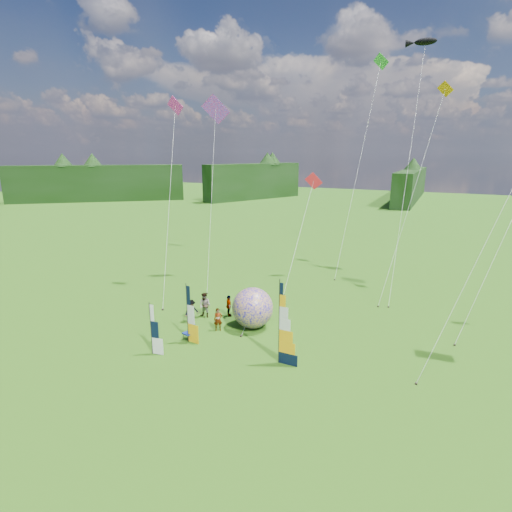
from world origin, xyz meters
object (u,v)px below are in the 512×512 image
at_px(feather_banner_main, 279,324).
at_px(side_banner_far, 151,329).
at_px(spectator_d, 229,306).
at_px(side_banner_left, 187,314).
at_px(camp_chair, 188,332).
at_px(bol_inflatable, 253,308).
at_px(spectator_a, 218,319).
at_px(kite_whale, 410,154).
at_px(spectator_b, 205,305).
at_px(spectator_c, 192,311).

distance_m(feather_banner_main, side_banner_far, 7.43).
xyz_separation_m(feather_banner_main, spectator_d, (-5.72, 4.46, -1.58)).
height_order(side_banner_left, camp_chair, side_banner_left).
bearing_deg(bol_inflatable, side_banner_far, -122.02).
bearing_deg(spectator_a, kite_whale, 24.78).
bearing_deg(camp_chair, spectator_a, 81.20).
height_order(bol_inflatable, spectator_d, bol_inflatable).
xyz_separation_m(side_banner_left, spectator_b, (-1.12, 3.63, -0.94)).
xyz_separation_m(spectator_b, spectator_c, (-0.43, -1.03, -0.11)).
height_order(side_banner_left, spectator_d, side_banner_left).
relative_size(side_banner_left, spectator_c, 2.32).
bearing_deg(bol_inflatable, camp_chair, -128.31).
height_order(feather_banner_main, spectator_c, feather_banner_main).
xyz_separation_m(bol_inflatable, spectator_a, (-1.81, -1.46, -0.60)).
bearing_deg(side_banner_left, spectator_a, 73.53).
height_order(side_banner_far, bol_inflatable, side_banner_far).
height_order(spectator_d, camp_chair, spectator_d).
xyz_separation_m(feather_banner_main, side_banner_far, (-7.03, -2.26, -0.83)).
xyz_separation_m(side_banner_far, bol_inflatable, (3.65, 5.83, -0.16)).
bearing_deg(bol_inflatable, spectator_a, -141.02).
bearing_deg(spectator_a, side_banner_left, -145.62).
relative_size(spectator_b, camp_chair, 1.65).
height_order(side_banner_far, spectator_c, side_banner_far).
distance_m(side_banner_left, camp_chair, 1.30).
bearing_deg(camp_chair, spectator_b, 122.59).
xyz_separation_m(side_banner_far, spectator_b, (-0.12, 5.82, -0.63)).
xyz_separation_m(spectator_a, spectator_b, (-1.96, 1.45, 0.13)).
bearing_deg(side_banner_left, spectator_c, 125.67).
bearing_deg(kite_whale, spectator_a, -131.91).
relative_size(feather_banner_main, side_banner_left, 1.29).
bearing_deg(bol_inflatable, spectator_d, 159.17).
relative_size(bol_inflatable, spectator_c, 1.73).
height_order(bol_inflatable, spectator_a, bol_inflatable).
bearing_deg(kite_whale, spectator_c, -138.68).
bearing_deg(spectator_b, kite_whale, 50.90).
xyz_separation_m(side_banner_left, camp_chair, (-0.10, 0.15, -1.29)).
distance_m(spectator_a, spectator_d, 2.41).
bearing_deg(spectator_a, bol_inflatable, 4.70).
bearing_deg(feather_banner_main, spectator_a, 158.38).
xyz_separation_m(spectator_c, kite_whale, (11.79, 15.25, 10.47)).
bearing_deg(spectator_d, bol_inflatable, -150.20).
height_order(side_banner_left, spectator_c, side_banner_left).
relative_size(feather_banner_main, spectator_c, 2.99).
height_order(spectator_a, camp_chair, spectator_a).
bearing_deg(kite_whale, spectator_d, -137.65).
xyz_separation_m(spectator_a, kite_whale, (9.39, 15.67, 10.49)).
bearing_deg(camp_chair, side_banner_far, -94.59).
bearing_deg(spectator_b, bol_inflatable, -0.34).
xyz_separation_m(side_banner_left, spectator_d, (0.32, 4.52, -1.05)).
xyz_separation_m(side_banner_left, bol_inflatable, (2.66, 3.63, -0.47)).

